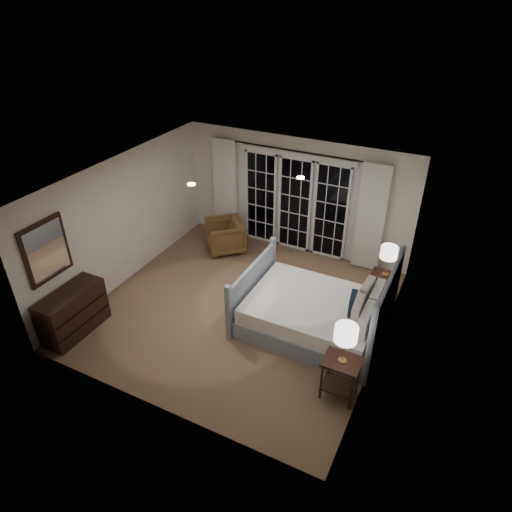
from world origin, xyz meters
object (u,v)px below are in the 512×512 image
at_px(nightstand_right, 383,284).
at_px(dresser, 73,312).
at_px(nightstand_left, 341,373).
at_px(lamp_right, 389,253).
at_px(armchair, 225,236).
at_px(bed, 316,313).
at_px(lamp_left, 346,334).

height_order(nightstand_right, dresser, dresser).
relative_size(nightstand_left, lamp_right, 1.17).
xyz_separation_m(nightstand_right, lamp_right, (-0.00, 0.00, 0.68)).
bearing_deg(armchair, lamp_right, 41.86).
bearing_deg(nightstand_right, dresser, -144.89).
bearing_deg(nightstand_right, nightstand_left, -90.56).
height_order(bed, dresser, bed).
bearing_deg(bed, dresser, -152.71).
height_order(bed, nightstand_right, bed).
xyz_separation_m(nightstand_right, lamp_left, (-0.02, -2.49, 0.77)).
xyz_separation_m(bed, nightstand_right, (0.83, 1.27, 0.06)).
distance_m(nightstand_left, lamp_left, 0.72).
xyz_separation_m(nightstand_right, dresser, (-4.47, -3.15, 0.00)).
bearing_deg(lamp_left, bed, 123.47).
distance_m(lamp_right, dresser, 5.51).
height_order(bed, nightstand_left, bed).
distance_m(nightstand_right, lamp_left, 2.61).
height_order(armchair, dresser, dresser).
bearing_deg(nightstand_right, lamp_right, 180.00).
bearing_deg(lamp_left, nightstand_right, 89.44).
bearing_deg(lamp_left, lamp_right, 89.44).
bearing_deg(lamp_right, nightstand_right, 0.00).
bearing_deg(lamp_right, bed, -123.33).
relative_size(bed, lamp_right, 4.07).
bearing_deg(dresser, nightstand_left, 8.38).
xyz_separation_m(nightstand_left, lamp_right, (0.02, 2.49, 0.63)).
relative_size(lamp_left, dresser, 0.53).
bearing_deg(armchair, dresser, -57.38).
distance_m(nightstand_right, lamp_right, 0.68).
bearing_deg(armchair, nightstand_left, 8.61).
distance_m(bed, armchair, 3.16).
bearing_deg(lamp_left, armchair, 141.09).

